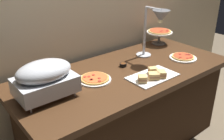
% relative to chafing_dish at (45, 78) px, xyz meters
% --- Properties ---
extents(back_wall, '(4.40, 0.04, 2.40)m').
position_rel_chafing_dish_xyz_m(back_wall, '(0.70, 0.49, 0.29)').
color(back_wall, '#C6B593').
rests_on(back_wall, ground_plane).
extents(buffet_table, '(1.90, 0.84, 0.76)m').
position_rel_chafing_dish_xyz_m(buffet_table, '(0.70, -0.01, -0.52)').
color(buffet_table, '#422816').
rests_on(buffet_table, ground_plane).
extents(chafing_dish, '(0.39, 0.27, 0.27)m').
position_rel_chafing_dish_xyz_m(chafing_dish, '(0.00, 0.00, 0.00)').
color(chafing_dish, '#B7BABF').
rests_on(chafing_dish, buffet_table).
extents(heat_lamp, '(0.15, 0.32, 0.47)m').
position_rel_chafing_dish_xyz_m(heat_lamp, '(1.07, -0.00, 0.21)').
color(heat_lamp, '#B7BABF').
rests_on(heat_lamp, buffet_table).
extents(pizza_plate_front, '(0.25, 0.25, 0.03)m').
position_rel_chafing_dish_xyz_m(pizza_plate_front, '(0.40, 0.00, -0.14)').
color(pizza_plate_front, white).
rests_on(pizza_plate_front, buffet_table).
extents(pizza_plate_center, '(0.25, 0.25, 0.03)m').
position_rel_chafing_dish_xyz_m(pizza_plate_center, '(1.30, -0.14, -0.14)').
color(pizza_plate_center, white).
rests_on(pizza_plate_center, buffet_table).
extents(pizza_plate_raised_stand, '(0.27, 0.27, 0.15)m').
position_rel_chafing_dish_xyz_m(pizza_plate_raised_stand, '(1.45, 0.28, -0.03)').
color(pizza_plate_raised_stand, '#595B60').
rests_on(pizza_plate_raised_stand, buffet_table).
extents(sandwich_platter, '(0.40, 0.24, 0.06)m').
position_rel_chafing_dish_xyz_m(sandwich_platter, '(0.78, -0.25, -0.13)').
color(sandwich_platter, white).
rests_on(sandwich_platter, buffet_table).
extents(sauce_cup_near, '(0.06, 0.06, 0.03)m').
position_rel_chafing_dish_xyz_m(sauce_cup_near, '(0.75, 0.07, -0.13)').
color(sauce_cup_near, black).
rests_on(sauce_cup_near, buffet_table).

